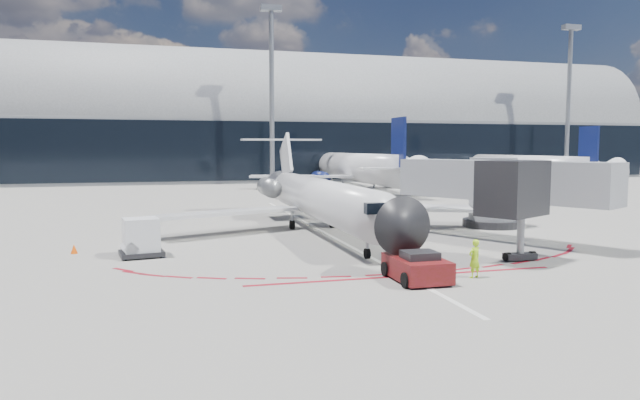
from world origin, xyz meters
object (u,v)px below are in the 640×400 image
object	(u,v)px
ramp_worker	(474,259)
uld_container	(141,238)
pushback_tug	(417,267)
regional_jet	(317,197)

from	to	relation	value
ramp_worker	uld_container	size ratio (longest dim) A/B	0.70
pushback_tug	uld_container	size ratio (longest dim) A/B	2.10
regional_jet	pushback_tug	size ratio (longest dim) A/B	5.44
regional_jet	ramp_worker	bearing A→B (deg)	-78.67
regional_jet	uld_container	bearing A→B (deg)	-149.71
uld_container	regional_jet	bearing A→B (deg)	20.83
regional_jet	uld_container	distance (m)	12.62
pushback_tug	ramp_worker	size ratio (longest dim) A/B	2.99
ramp_worker	uld_container	xyz separation A→B (m)	(-13.82, 8.54, 0.15)
ramp_worker	uld_container	distance (m)	16.24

